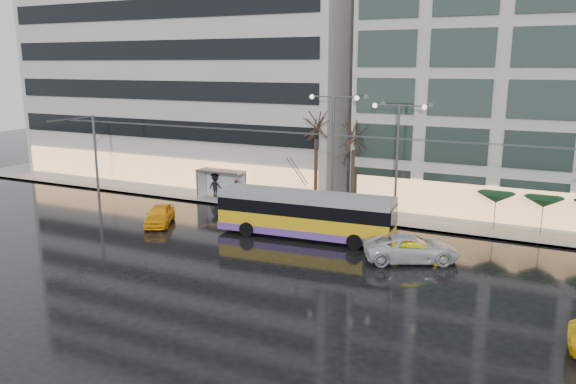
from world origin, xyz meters
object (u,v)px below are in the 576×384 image
Objects in this scene: bus_shelter at (218,178)px; street_lamp_near at (333,137)px; taxi_a at (160,215)px; trolleybus at (305,216)px.

street_lamp_near is at bearing 0.63° from bus_shelter.
bus_shelter is 0.99× the size of taxi_a.
street_lamp_near is at bearing 95.60° from trolleybus.
bus_shelter is at bearing -179.37° from street_lamp_near.
bus_shelter reaches higher than taxi_a.
taxi_a is (-10.84, -1.73, -0.78)m from trolleybus.
trolleybus is 2.85× the size of taxi_a.
trolleybus is at bearing -84.40° from street_lamp_near.
trolleybus is 8.07m from street_lamp_near.
street_lamp_near reaches higher than trolleybus.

